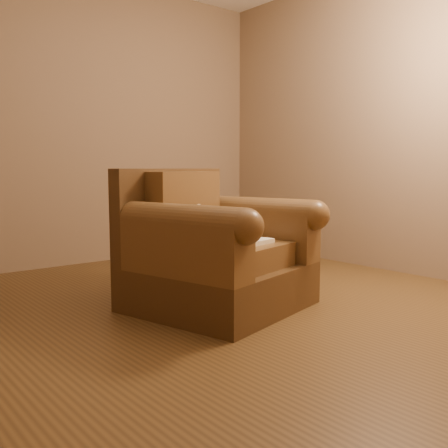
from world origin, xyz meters
TOP-DOWN VIEW (x-y plane):
  - floor at (0.00, 0.00)m, footprint 4.00×4.00m
  - room at (0.00, 0.00)m, footprint 4.02×4.02m
  - armchair at (0.06, 0.03)m, footprint 1.21×1.18m
  - teddy_bear at (0.00, 0.10)m, footprint 0.18×0.21m
  - guidebook at (0.13, -0.20)m, footprint 0.40×0.29m
  - side_table at (1.29, 0.91)m, footprint 0.34×0.34m

SIDE VIEW (x-z plane):
  - floor at x=0.00m, z-range 0.00..0.00m
  - side_table at x=1.29m, z-range 0.02..0.50m
  - armchair at x=0.06m, z-range -0.10..0.81m
  - guidebook at x=0.13m, z-range 0.43..0.46m
  - teddy_bear at x=0.00m, z-range 0.40..0.65m
  - room at x=0.00m, z-range 0.36..3.07m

